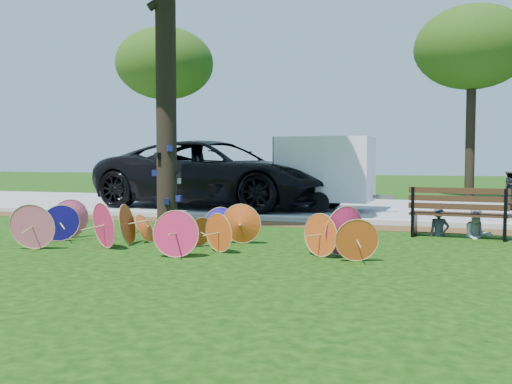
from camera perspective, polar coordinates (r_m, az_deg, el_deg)
ground at (r=9.18m, az=-6.93°, el=-6.27°), size 90.00×90.00×0.00m
mulch_strip at (r=13.34m, az=1.32°, el=-3.20°), size 90.00×1.00×0.01m
curb at (r=14.01m, az=2.16°, el=-2.66°), size 90.00×0.30×0.12m
street at (r=18.02m, az=5.81°, el=-1.50°), size 90.00×8.00×0.01m
parasol_pile at (r=9.82m, az=-8.06°, el=-3.50°), size 6.19×2.46×0.81m
black_van at (r=17.87m, az=-4.04°, el=1.80°), size 7.81×4.20×2.09m
cargo_trailer at (r=16.75m, az=7.00°, el=2.31°), size 2.70×1.77×2.45m
park_bench at (r=11.72m, az=19.60°, el=-1.96°), size 1.90×0.84×0.97m
person_left at (r=11.76m, az=17.89°, el=-1.59°), size 0.47×0.38×1.10m
person_right at (r=11.78m, az=21.30°, el=-1.52°), size 0.65×0.56×1.15m
bg_trees at (r=23.38m, az=15.37°, el=13.70°), size 23.83×6.30×7.40m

